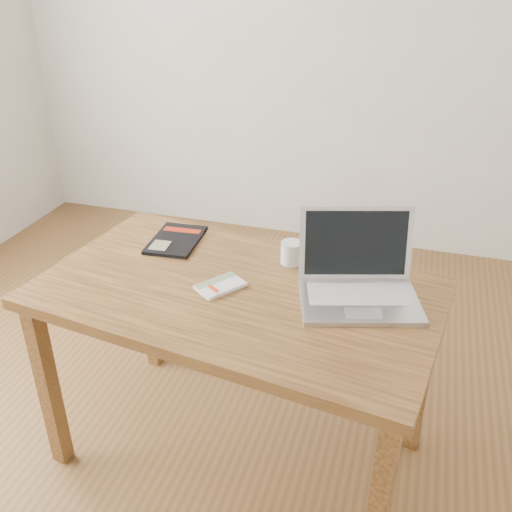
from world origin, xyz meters
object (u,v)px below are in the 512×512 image
(desk, at_px, (237,311))
(black_guidebook, at_px, (176,240))
(laptop, at_px, (358,280))
(coffee_mug, at_px, (292,252))
(white_guidebook, at_px, (220,286))

(desk, relative_size, black_guidebook, 5.16)
(laptop, bearing_deg, black_guidebook, 149.28)
(black_guidebook, distance_m, laptop, 0.74)
(laptop, bearing_deg, coffee_mug, 133.54)
(desk, distance_m, white_guidebook, 0.11)
(white_guidebook, bearing_deg, coffee_mug, 87.09)
(desk, height_order, laptop, laptop)
(desk, relative_size, laptop, 3.17)
(white_guidebook, relative_size, coffee_mug, 1.65)
(black_guidebook, xyz_separation_m, coffee_mug, (0.47, -0.03, 0.04))
(desk, distance_m, coffee_mug, 0.29)
(desk, xyz_separation_m, coffee_mug, (0.13, 0.23, 0.13))
(white_guidebook, height_order, coffee_mug, coffee_mug)
(black_guidebook, bearing_deg, desk, -42.00)
(desk, relative_size, coffee_mug, 12.86)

